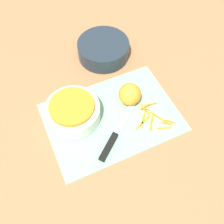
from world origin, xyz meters
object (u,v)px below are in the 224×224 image
at_px(bowl_speckled, 73,111).
at_px(bowl_dark, 103,49).
at_px(orange_left, 130,94).
at_px(knife, 113,139).

xyz_separation_m(bowl_speckled, bowl_dark, (0.22, 0.24, -0.01)).
distance_m(bowl_dark, orange_left, 0.26).
bearing_deg(bowl_dark, orange_left, -92.13).
relative_size(bowl_dark, knife, 0.93).
height_order(knife, orange_left, orange_left).
distance_m(bowl_speckled, knife, 0.17).
height_order(bowl_dark, knife, bowl_dark).
relative_size(bowl_speckled, bowl_dark, 0.90).
relative_size(bowl_speckled, knife, 0.84).
bearing_deg(bowl_dark, knife, -109.06).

